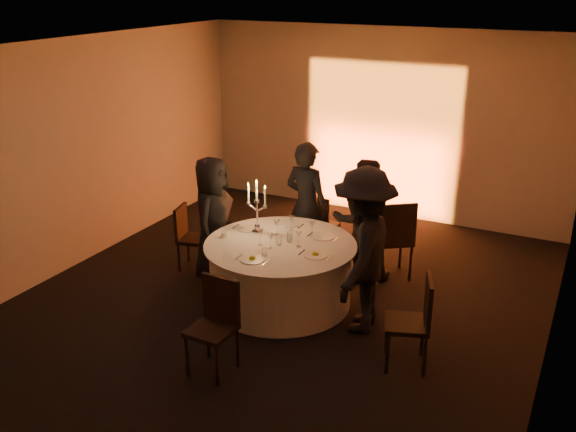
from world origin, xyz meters
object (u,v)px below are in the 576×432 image
at_px(chair_front, 216,320).
at_px(chair_right, 415,317).
at_px(chair_back_right, 394,235).
at_px(guest_right, 363,251).
at_px(chair_left, 189,234).
at_px(guest_back_right, 363,220).
at_px(coffee_cup, 224,235).
at_px(banquet_table, 280,273).
at_px(guest_left, 213,218).
at_px(guest_back_left, 307,205).
at_px(candelabra, 257,214).
at_px(chair_back_left, 319,223).

bearing_deg(chair_front, chair_right, 29.73).
height_order(chair_back_right, guest_right, guest_right).
bearing_deg(chair_back_right, chair_right, 78.00).
distance_m(chair_left, guest_back_right, 2.32).
xyz_separation_m(guest_right, coffee_cup, (-1.76, -0.02, -0.13)).
height_order(chair_back_right, chair_front, chair_back_right).
distance_m(banquet_table, coffee_cup, 0.82).
height_order(chair_back_right, chair_right, chair_back_right).
xyz_separation_m(chair_left, guest_right, (2.62, -0.43, 0.45)).
xyz_separation_m(banquet_table, coffee_cup, (-0.70, -0.13, 0.42)).
bearing_deg(coffee_cup, guest_back_right, 42.43).
bearing_deg(chair_front, coffee_cup, 120.67).
relative_size(chair_back_right, coffee_cup, 9.75).
xyz_separation_m(guest_left, coffee_cup, (0.41, -0.38, -0.01)).
distance_m(chair_front, guest_back_right, 2.65).
distance_m(banquet_table, chair_front, 1.51).
xyz_separation_m(guest_back_left, guest_back_right, (0.80, -0.02, -0.06)).
xyz_separation_m(chair_right, guest_back_left, (-1.99, 1.68, 0.31)).
xyz_separation_m(chair_left, guest_left, (0.45, -0.07, 0.33)).
distance_m(banquet_table, chair_back_right, 1.60).
relative_size(guest_back_right, coffee_cup, 14.62).
bearing_deg(guest_back_right, chair_back_right, 172.20).
height_order(banquet_table, coffee_cup, coffee_cup).
relative_size(coffee_cup, candelabra, 0.16).
relative_size(guest_left, guest_right, 0.87).
bearing_deg(guest_back_right, chair_left, -11.04).
bearing_deg(chair_back_left, chair_left, 42.50).
bearing_deg(chair_back_left, chair_front, 98.64).
height_order(banquet_table, chair_left, chair_left).
bearing_deg(chair_left, chair_right, -118.43).
relative_size(chair_front, guest_right, 0.52).
distance_m(chair_back_left, chair_back_right, 1.16).
relative_size(chair_back_right, chair_right, 1.10).
distance_m(banquet_table, guest_back_right, 1.31).
height_order(chair_back_right, guest_back_right, guest_back_right).
bearing_deg(chair_left, guest_back_left, -74.05).
distance_m(banquet_table, candelabra, 0.77).
distance_m(chair_back_left, guest_left, 1.54).
xyz_separation_m(chair_left, guest_back_left, (1.37, 0.77, 0.38)).
distance_m(guest_back_right, guest_right, 1.27).
xyz_separation_m(banquet_table, guest_right, (1.06, -0.10, 0.55)).
relative_size(chair_right, coffee_cup, 8.88).
bearing_deg(chair_right, banquet_table, -127.10).
xyz_separation_m(chair_front, guest_right, (1.01, 1.40, 0.39)).
xyz_separation_m(chair_back_right, guest_back_left, (-1.18, -0.13, 0.26)).
bearing_deg(candelabra, guest_back_left, 75.35).
bearing_deg(chair_right, candelabra, -128.41).
bearing_deg(guest_right, chair_back_left, -147.38).
distance_m(banquet_table, guest_right, 1.20).
bearing_deg(chair_back_right, guest_left, -11.15).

